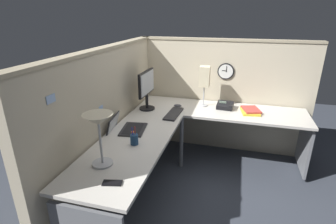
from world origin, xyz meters
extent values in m
plane|color=#383D47|center=(0.00, 0.00, 0.00)|extent=(6.80, 6.80, 0.00)
cube|color=beige|center=(-0.36, 0.87, 0.78)|extent=(2.57, 0.10, 1.55)
cube|color=tan|center=(-0.36, 0.87, 1.56)|extent=(2.57, 0.12, 0.03)
cube|color=beige|center=(0.87, -0.27, 0.78)|extent=(0.10, 2.37, 1.55)
cube|color=tan|center=(0.87, -0.27, 1.56)|extent=(0.12, 2.37, 0.03)
cube|color=beige|center=(-0.38, 0.47, 0.71)|extent=(2.35, 0.66, 0.03)
cube|color=beige|center=(0.47, -0.60, 0.71)|extent=(0.66, 1.49, 0.03)
cylinder|color=slate|center=(0.16, 0.16, 0.35)|extent=(0.05, 0.05, 0.70)
cube|color=slate|center=(0.47, -1.33, 0.35)|extent=(0.58, 0.03, 0.60)
cylinder|color=black|center=(0.24, 0.64, 0.74)|extent=(0.20, 0.20, 0.02)
cylinder|color=black|center=(0.24, 0.64, 0.84)|extent=(0.04, 0.04, 0.20)
cube|color=black|center=(0.24, 0.64, 1.08)|extent=(0.46, 0.04, 0.30)
cube|color=silver|center=(0.24, 0.62, 1.08)|extent=(0.42, 0.01, 0.26)
cube|color=#232326|center=(-0.41, 0.56, 0.74)|extent=(0.37, 0.29, 0.02)
cube|color=black|center=(-0.41, 0.56, 0.75)|extent=(0.31, 0.22, 0.00)
cube|color=#232326|center=(-0.44, 0.79, 0.77)|extent=(0.35, 0.12, 0.22)
cube|color=silver|center=(-0.44, 0.78, 0.77)|extent=(0.31, 0.10, 0.18)
cube|color=#232326|center=(0.14, 0.26, 0.74)|extent=(0.44, 0.16, 0.02)
ellipsoid|color=#38383D|center=(0.42, 0.28, 0.75)|extent=(0.06, 0.10, 0.03)
cylinder|color=#B7BABF|center=(-1.10, 0.55, 0.74)|extent=(0.17, 0.17, 0.02)
cylinder|color=#B7BABF|center=(-1.10, 0.55, 0.93)|extent=(0.02, 0.02, 0.38)
cone|color=#B2A88C|center=(-1.10, 0.55, 1.13)|extent=(0.24, 0.24, 0.09)
cylinder|color=navy|center=(-0.71, 0.43, 0.78)|extent=(0.08, 0.08, 0.10)
cylinder|color=#1E1EB2|center=(-0.72, 0.44, 0.84)|extent=(0.01, 0.02, 0.13)
cylinder|color=#B21E1E|center=(-0.69, 0.42, 0.84)|extent=(0.01, 0.01, 0.13)
cylinder|color=#D8591E|center=(-0.70, 0.44, 0.85)|extent=(0.03, 0.03, 0.01)
cube|color=black|center=(-1.32, 0.35, 0.73)|extent=(0.10, 0.16, 0.01)
cube|color=black|center=(0.52, -0.33, 0.77)|extent=(0.21, 0.22, 0.10)
cube|color=#8CA58C|center=(0.53, -0.30, 0.80)|extent=(0.02, 0.09, 0.04)
cube|color=black|center=(0.52, -0.41, 0.79)|extent=(0.19, 0.06, 0.04)
cube|color=yellow|center=(0.46, -0.64, 0.74)|extent=(0.31, 0.25, 0.02)
cube|color=#BF3F38|center=(0.48, -0.65, 0.76)|extent=(0.30, 0.26, 0.02)
cylinder|color=#B7BABF|center=(0.56, -0.04, 0.74)|extent=(0.11, 0.11, 0.01)
cylinder|color=#B7BABF|center=(0.56, -0.04, 0.87)|extent=(0.02, 0.02, 0.27)
cube|color=beige|center=(0.56, -0.04, 1.13)|extent=(0.13, 0.13, 0.26)
cylinder|color=black|center=(0.82, -0.29, 1.16)|extent=(0.03, 0.22, 0.22)
cylinder|color=white|center=(0.80, -0.29, 1.16)|extent=(0.00, 0.19, 0.19)
cube|color=black|center=(0.80, -0.27, 1.17)|extent=(0.00, 0.06, 0.01)
cube|color=black|center=(0.80, -0.30, 1.19)|extent=(0.00, 0.01, 0.08)
cube|color=#99B7E5|center=(-1.26, 0.82, 1.32)|extent=(0.09, 0.00, 0.06)
cube|color=#99B7E5|center=(-0.59, 0.82, 1.01)|extent=(0.07, 0.00, 0.07)
camera|label=1|loc=(-2.75, -0.46, 1.91)|focal=27.93mm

